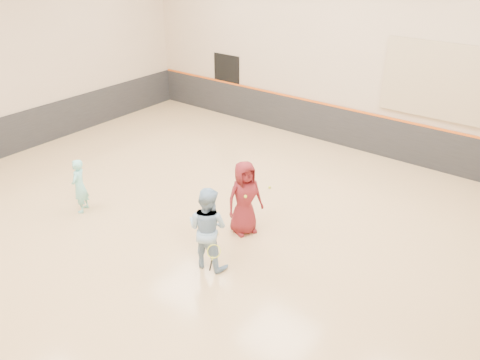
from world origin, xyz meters
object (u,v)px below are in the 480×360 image
Objects in this scene: young_man at (245,198)px; instructor at (208,228)px; girl at (79,186)px; spare_racket at (248,165)px.

instructor is at bearing -149.29° from young_man.
girl is at bearing 139.12° from young_man.
young_man is at bearing 85.39° from girl.
girl is 0.78× the size of young_man.
instructor is at bearing -63.35° from spare_racket.
instructor reaches higher than spare_racket.
instructor reaches higher than young_man.
girl is 3.98m from young_man.
girl is at bearing -111.95° from spare_racket.
young_man is 2.72× the size of spare_racket.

